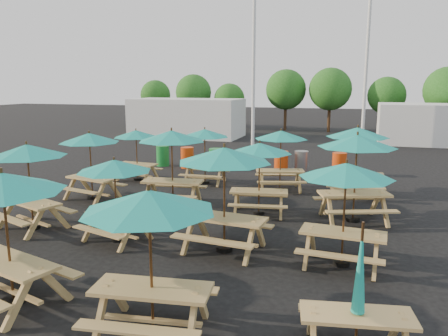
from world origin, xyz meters
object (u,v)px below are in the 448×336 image
(waste_bin_1, at_px, (187,158))
(picnic_unit_9, at_px, (224,161))
(waste_bin_2, at_px, (216,159))
(waste_bin_5, at_px, (339,164))
(picnic_unit_5, at_px, (114,171))
(picnic_unit_4, at_px, (3,191))
(picnic_unit_15, at_px, (357,137))
(picnic_unit_14, at_px, (357,146))
(waste_bin_0, at_px, (163,156))
(picnic_unit_1, at_px, (27,156))
(waste_bin_3, at_px, (281,162))
(waste_bin_4, at_px, (301,162))
(picnic_unit_8, at_px, (149,210))
(picnic_unit_7, at_px, (205,136))
(picnic_unit_3, at_px, (136,137))
(picnic_unit_6, at_px, (172,140))
(picnic_unit_12, at_px, (358,303))
(picnic_unit_10, at_px, (260,152))
(picnic_unit_11, at_px, (281,139))
(picnic_unit_13, at_px, (346,177))
(picnic_unit_2, at_px, (90,142))

(waste_bin_1, bearing_deg, picnic_unit_9, -63.31)
(waste_bin_2, bearing_deg, waste_bin_5, 4.61)
(picnic_unit_5, bearing_deg, waste_bin_2, 109.53)
(picnic_unit_4, distance_m, picnic_unit_15, 11.36)
(picnic_unit_14, relative_size, waste_bin_0, 2.86)
(picnic_unit_1, relative_size, picnic_unit_4, 1.00)
(picnic_unit_9, xyz_separation_m, waste_bin_3, (-0.31, 9.54, -1.67))
(waste_bin_2, xyz_separation_m, waste_bin_4, (3.85, 0.44, 0.00))
(picnic_unit_1, height_order, picnic_unit_8, picnic_unit_8)
(picnic_unit_7, bearing_deg, waste_bin_5, 30.63)
(picnic_unit_3, height_order, picnic_unit_9, picnic_unit_9)
(picnic_unit_6, xyz_separation_m, picnic_unit_15, (5.63, 2.97, -0.02))
(waste_bin_0, bearing_deg, waste_bin_5, 1.75)
(picnic_unit_12, xyz_separation_m, waste_bin_2, (-6.34, 12.73, -0.35))
(waste_bin_0, distance_m, waste_bin_4, 6.61)
(waste_bin_3, height_order, waste_bin_4, same)
(waste_bin_3, bearing_deg, picnic_unit_5, -104.23)
(waste_bin_2, bearing_deg, picnic_unit_10, -61.13)
(picnic_unit_11, distance_m, picnic_unit_14, 4.12)
(picnic_unit_12, xyz_separation_m, picnic_unit_13, (-0.33, 3.32, 1.13))
(picnic_unit_10, distance_m, picnic_unit_12, 7.20)
(picnic_unit_3, bearing_deg, waste_bin_3, 35.80)
(picnic_unit_5, xyz_separation_m, picnic_unit_12, (5.80, -3.20, -0.97))
(picnic_unit_14, bearing_deg, picnic_unit_9, -150.55)
(picnic_unit_4, relative_size, picnic_unit_6, 1.05)
(picnic_unit_10, distance_m, picnic_unit_15, 4.15)
(picnic_unit_4, height_order, picnic_unit_8, picnic_unit_4)
(picnic_unit_9, distance_m, waste_bin_4, 9.97)
(picnic_unit_6, xyz_separation_m, waste_bin_1, (-1.95, 6.10, -1.64))
(picnic_unit_1, bearing_deg, picnic_unit_10, 48.86)
(picnic_unit_2, bearing_deg, picnic_unit_9, -16.51)
(picnic_unit_4, relative_size, picnic_unit_9, 1.04)
(picnic_unit_14, bearing_deg, waste_bin_5, 76.84)
(picnic_unit_2, xyz_separation_m, picnic_unit_7, (2.88, 3.42, -0.10))
(picnic_unit_3, relative_size, picnic_unit_7, 0.95)
(picnic_unit_7, bearing_deg, picnic_unit_6, -90.85)
(picnic_unit_1, distance_m, picnic_unit_13, 8.16)
(picnic_unit_1, bearing_deg, waste_bin_2, 96.51)
(picnic_unit_11, height_order, waste_bin_3, picnic_unit_11)
(waste_bin_1, height_order, waste_bin_3, same)
(picnic_unit_11, height_order, picnic_unit_13, picnic_unit_13)
(picnic_unit_10, height_order, picnic_unit_12, picnic_unit_10)
(picnic_unit_5, xyz_separation_m, waste_bin_2, (-0.54, 9.53, -1.32))
(picnic_unit_10, bearing_deg, picnic_unit_13, -60.43)
(picnic_unit_10, relative_size, picnic_unit_13, 0.96)
(picnic_unit_6, bearing_deg, waste_bin_5, 45.89)
(picnic_unit_1, xyz_separation_m, picnic_unit_13, (8.16, -0.03, -0.05))
(picnic_unit_1, height_order, picnic_unit_10, picnic_unit_1)
(picnic_unit_7, bearing_deg, picnic_unit_3, -176.66)
(picnic_unit_2, bearing_deg, picnic_unit_14, 13.18)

